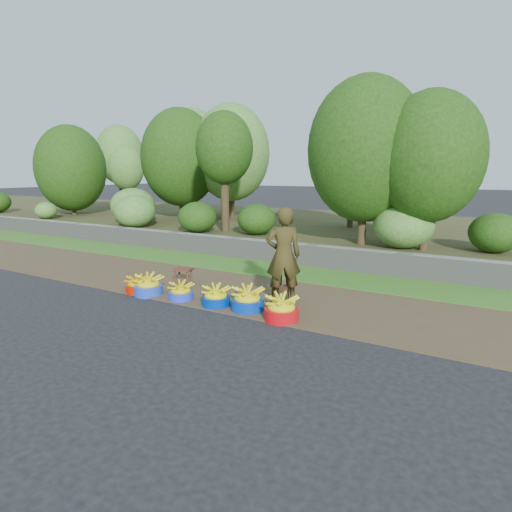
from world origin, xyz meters
The scene contains 15 objects.
ground_plane centered at (0.00, 0.00, 0.00)m, with size 120.00×120.00×0.00m, color black.
dirt_shoulder centered at (0.00, 1.25, 0.01)m, with size 80.00×2.50×0.02m, color #4E3C28.
grass_verge centered at (0.00, 3.25, 0.02)m, with size 80.00×1.50×0.04m, color #3E7323.
retaining_wall centered at (0.00, 4.10, 0.28)m, with size 80.00×0.35×0.55m, color gray.
earth_bank centered at (0.00, 9.00, 0.25)m, with size 80.00×10.00×0.50m, color #403F1F.
vegetation centered at (-2.24, 7.41, 2.64)m, with size 34.68×8.30×4.43m.
basin_a centered at (-2.01, 0.21, 0.15)m, with size 0.44×0.44×0.33m.
basin_b centered at (-1.68, 0.19, 0.18)m, with size 0.54×0.54×0.40m.
basin_c centered at (-0.93, 0.24, 0.15)m, with size 0.46×0.46×0.34m.
basin_d centered at (-0.16, 0.27, 0.17)m, with size 0.50×0.50×0.37m.
basin_e centered at (0.44, 0.35, 0.19)m, with size 0.56×0.56×0.42m.
basin_f centered at (1.16, 0.21, 0.18)m, with size 0.55×0.55×0.41m.
stool_left centered at (-1.63, 1.14, 0.28)m, with size 0.42×0.36×0.32m.
stool_right centered at (0.67, 1.12, 0.24)m, with size 0.34×0.28×0.27m.
vendor_woman centered at (0.77, 1.04, 0.88)m, with size 0.62×0.41×1.71m, color black.
Camera 1 is at (4.10, -5.57, 2.32)m, focal length 30.00 mm.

